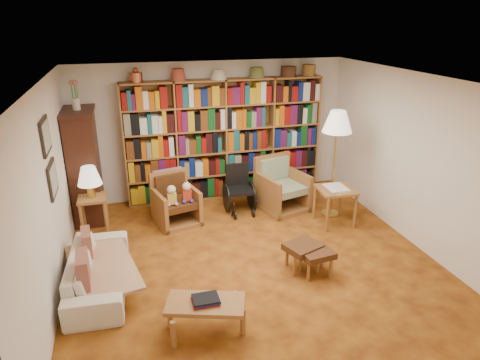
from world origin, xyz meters
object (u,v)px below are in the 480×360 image
object	(u,v)px
side_table_lamp	(93,206)
side_table_papers	(335,194)
floor_lamp	(337,126)
footstool_b	(303,249)
armchair_sage	(281,189)
coffee_table	(205,306)
footstool_a	(316,255)
wheelchair	(239,190)
sofa	(98,270)
armchair_leather	(176,202)

from	to	relation	value
side_table_lamp	side_table_papers	world-z (taller)	side_table_papers
floor_lamp	side_table_papers	xyz separation A→B (m)	(-0.11, -0.32, -1.05)
side_table_papers	footstool_b	xyz separation A→B (m)	(-1.05, -1.13, -0.21)
floor_lamp	footstool_b	world-z (taller)	floor_lamp
armchair_sage	coffee_table	size ratio (longest dim) A/B	1.03
floor_lamp	footstool_a	size ratio (longest dim) A/B	3.93
wheelchair	side_table_papers	distance (m)	1.66
sofa	footstool_a	xyz separation A→B (m)	(2.77, -0.46, 0.05)
side_table_papers	coffee_table	size ratio (longest dim) A/B	0.70
side_table_lamp	footstool_b	bearing A→B (deg)	-33.70
wheelchair	footstool_b	world-z (taller)	wheelchair
side_table_lamp	floor_lamp	size ratio (longest dim) A/B	0.34
footstool_a	coffee_table	size ratio (longest dim) A/B	0.50
side_table_lamp	wheelchair	distance (m)	2.43
side_table_papers	footstool_b	size ratio (longest dim) A/B	1.18
armchair_sage	side_table_papers	xyz separation A→B (m)	(0.62, -0.86, 0.17)
side_table_lamp	armchair_leather	size ratio (longest dim) A/B	0.73
armchair_leather	armchair_sage	world-z (taller)	armchair_sage
side_table_papers	footstool_b	bearing A→B (deg)	-132.68
armchair_sage	footstool_a	world-z (taller)	armchair_sage
side_table_lamp	footstool_b	world-z (taller)	side_table_lamp
wheelchair	footstool_a	distance (m)	2.26
side_table_lamp	armchair_leather	xyz separation A→B (m)	(1.29, 0.10, -0.11)
floor_lamp	side_table_papers	world-z (taller)	floor_lamp
armchair_sage	floor_lamp	world-z (taller)	floor_lamp
coffee_table	side_table_papers	bearing A→B (deg)	37.99
armchair_leather	footstool_b	xyz separation A→B (m)	(1.46, -1.93, -0.04)
armchair_sage	side_table_papers	size ratio (longest dim) A/B	1.46
side_table_lamp	coffee_table	world-z (taller)	side_table_lamp
armchair_sage	footstool_b	size ratio (longest dim) A/B	1.72
armchair_leather	armchair_sage	distance (m)	1.88
sofa	armchair_leather	distance (m)	2.03
footstool_b	coffee_table	size ratio (longest dim) A/B	0.60
floor_lamp	footstool_a	world-z (taller)	floor_lamp
floor_lamp	footstool_b	size ratio (longest dim) A/B	3.30
side_table_papers	coffee_table	bearing A→B (deg)	-142.01
side_table_lamp	side_table_papers	xyz separation A→B (m)	(3.79, -0.70, 0.06)
armchair_sage	footstool_a	xyz separation A→B (m)	(-0.30, -2.15, -0.06)
sofa	coffee_table	world-z (taller)	sofa
footstool_b	armchair_leather	bearing A→B (deg)	126.99
side_table_lamp	armchair_sage	world-z (taller)	armchair_sage
side_table_lamp	armchair_sage	size ratio (longest dim) A/B	0.65
coffee_table	floor_lamp	bearing A→B (deg)	41.07
armchair_sage	coffee_table	xyz separation A→B (m)	(-1.92, -2.84, -0.03)
floor_lamp	footstool_b	xyz separation A→B (m)	(-1.15, -1.46, -1.26)
sofa	armchair_sage	distance (m)	3.51
armchair_leather	floor_lamp	size ratio (longest dim) A/B	0.46
armchair_leather	floor_lamp	bearing A→B (deg)	-10.33
sofa	coffee_table	size ratio (longest dim) A/B	1.82
sofa	armchair_sage	xyz separation A→B (m)	(3.07, 1.70, 0.11)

